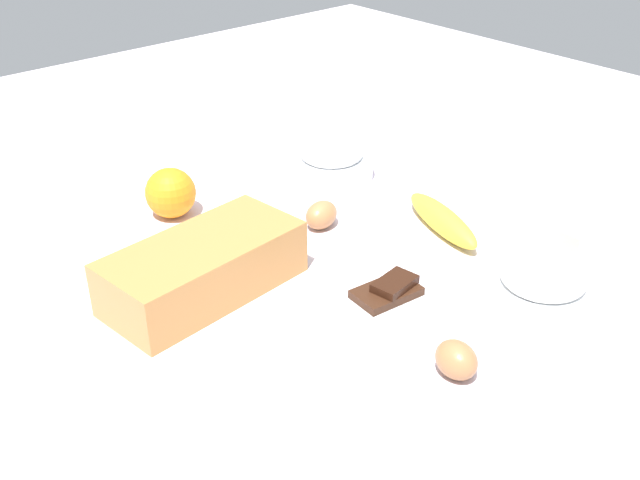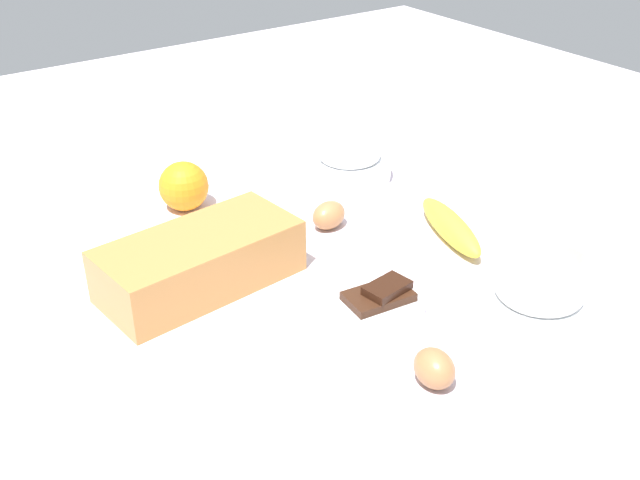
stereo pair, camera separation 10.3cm
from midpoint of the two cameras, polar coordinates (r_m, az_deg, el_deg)
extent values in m
cube|color=silver|center=(1.14, 2.60, -2.25)|extent=(2.40, 2.40, 0.02)
cube|color=#B77A3D|center=(1.07, -6.29, -1.66)|extent=(0.29, 0.16, 0.08)
cube|color=black|center=(1.06, -6.30, -1.48)|extent=(0.28, 0.14, 0.07)
cylinder|color=white|center=(1.06, 18.65, -4.94)|extent=(0.14, 0.14, 0.04)
torus|color=white|center=(1.05, 18.78, -4.24)|extent=(0.14, 0.14, 0.01)
ellipsoid|color=white|center=(1.04, 18.90, -3.63)|extent=(0.12, 0.12, 0.04)
cylinder|color=white|center=(1.39, 4.32, 5.36)|extent=(0.15, 0.15, 0.04)
torus|color=white|center=(1.39, 4.34, 5.94)|extent=(0.15, 0.15, 0.01)
ellipsoid|color=white|center=(1.38, 4.37, 6.44)|extent=(0.11, 0.11, 0.04)
ellipsoid|color=yellow|center=(1.22, 12.18, 0.95)|extent=(0.10, 0.19, 0.04)
sphere|color=orange|center=(1.28, -7.94, 3.97)|extent=(0.08, 0.08, 0.08)
cube|color=#F4EDB2|center=(1.18, 21.49, -0.96)|extent=(0.09, 0.06, 0.06)
ellipsoid|color=#AB7446|center=(1.22, 3.09, 1.82)|extent=(0.07, 0.06, 0.04)
ellipsoid|color=#A06B41|center=(0.92, 11.83, -9.51)|extent=(0.06, 0.06, 0.05)
cylinder|color=white|center=(1.04, 7.36, -4.75)|extent=(0.13, 0.13, 0.01)
cube|color=#381E11|center=(1.04, 7.40, -4.25)|extent=(0.10, 0.07, 0.01)
cube|color=black|center=(1.03, 7.92, -3.66)|extent=(0.07, 0.05, 0.01)
camera|label=1|loc=(0.05, -87.34, 1.53)|focal=42.63mm
camera|label=2|loc=(0.05, 92.66, -1.53)|focal=42.63mm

